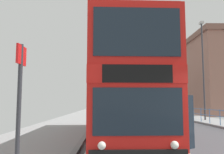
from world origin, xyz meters
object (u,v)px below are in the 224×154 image
(street_lamp_far_side, at_px, (203,63))
(bare_tree_far_01, at_px, (163,92))
(double_decker_bus_main, at_px, (120,90))
(bus_stop_sign_near, at_px, (19,98))
(bare_tree_far_00, at_px, (181,93))

(street_lamp_far_side, height_order, bare_tree_far_01, street_lamp_far_side)
(double_decker_bus_main, height_order, bus_stop_sign_near, double_decker_bus_main)
(double_decker_bus_main, distance_m, bare_tree_far_00, 22.45)
(bus_stop_sign_near, xyz_separation_m, street_lamp_far_side, (10.38, 17.25, 3.53))
(bare_tree_far_00, bearing_deg, street_lamp_far_side, -95.72)
(double_decker_bus_main, relative_size, bus_stop_sign_near, 4.28)
(bare_tree_far_00, bearing_deg, double_decker_bus_main, -114.15)
(double_decker_bus_main, bearing_deg, bare_tree_far_00, 65.85)
(bus_stop_sign_near, height_order, street_lamp_far_side, street_lamp_far_side)
(street_lamp_far_side, bearing_deg, bare_tree_far_01, 88.48)
(double_decker_bus_main, bearing_deg, street_lamp_far_side, 51.61)
(double_decker_bus_main, distance_m, street_lamp_far_side, 13.48)
(bus_stop_sign_near, xyz_separation_m, bare_tree_far_01, (10.87, 35.39, 1.58))
(bare_tree_far_00, distance_m, bare_tree_far_01, 8.00)
(double_decker_bus_main, xyz_separation_m, bare_tree_far_01, (8.64, 28.44, 1.05))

